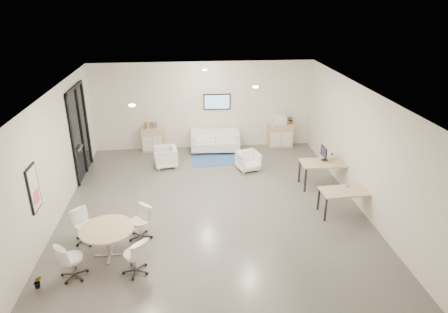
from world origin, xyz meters
TOP-DOWN VIEW (x-y plane):
  - room_shell at (0.00, 0.00)m, footprint 9.60×10.60m
  - glass_door at (-3.95, 2.51)m, footprint 0.09×1.90m
  - artwork at (-3.97, -1.60)m, footprint 0.05×0.54m
  - wall_tv at (0.50, 4.46)m, footprint 0.98×0.06m
  - ceiling_spots at (-0.20, 0.83)m, footprint 3.14×4.14m
  - sideboard_left at (-1.89, 4.27)m, footprint 0.79×0.41m
  - sideboard_right at (2.87, 4.25)m, footprint 0.91×0.44m
  - books at (-1.93, 4.27)m, footprint 0.46×0.14m
  - printer at (2.80, 4.26)m, footprint 0.56×0.48m
  - loveseat at (0.39, 4.06)m, footprint 1.79×0.96m
  - blue_rug at (0.31, 3.16)m, footprint 1.64×1.14m
  - armchair_left at (-1.38, 2.81)m, footprint 0.78×0.82m
  - armchair_right at (1.34, 2.27)m, footprint 0.82×0.79m
  - desk_rear at (3.46, 0.88)m, footprint 1.51×0.78m
  - desk_front at (3.46, -0.78)m, footprint 1.38×0.75m
  - monitor at (3.42, 1.03)m, footprint 0.20×0.50m
  - round_table at (-2.44, -2.03)m, footprint 1.19×1.19m
  - meeting_chairs at (-2.44, -2.03)m, footprint 2.10×2.10m
  - plant_cabinet at (3.23, 4.24)m, footprint 0.28×0.31m
  - plant_floor at (-3.70, -2.96)m, footprint 0.21×0.31m
  - cup at (3.54, -0.55)m, footprint 0.13×0.11m

SIDE VIEW (x-z plane):
  - blue_rug at x=0.31m, z-range 0.00..0.01m
  - plant_floor at x=-3.70m, z-range 0.00..0.13m
  - armchair_right at x=1.34m, z-range 0.00..0.69m
  - loveseat at x=0.39m, z-range 0.03..0.69m
  - armchair_left at x=-1.38m, z-range 0.00..0.75m
  - meeting_chairs at x=-2.44m, z-range 0.00..0.82m
  - sideboard_left at x=-1.89m, z-range 0.00..0.88m
  - sideboard_right at x=2.87m, z-range 0.00..0.91m
  - desk_front at x=3.46m, z-range 0.28..0.98m
  - round_table at x=-2.44m, z-range 0.28..1.00m
  - desk_rear at x=3.46m, z-range 0.31..1.09m
  - cup at x=3.54m, z-range 0.70..0.81m
  - books at x=-1.93m, z-range 0.88..1.10m
  - monitor at x=3.42m, z-range 0.79..1.23m
  - plant_cabinet at x=3.23m, z-range 0.91..1.15m
  - printer at x=2.80m, z-range 0.90..1.26m
  - glass_door at x=-3.95m, z-range 0.08..2.93m
  - artwork at x=-3.97m, z-range 1.03..2.07m
  - room_shell at x=0.00m, z-range -0.80..4.00m
  - wall_tv at x=0.50m, z-range 1.46..2.04m
  - ceiling_spots at x=-0.20m, z-range 3.17..3.20m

